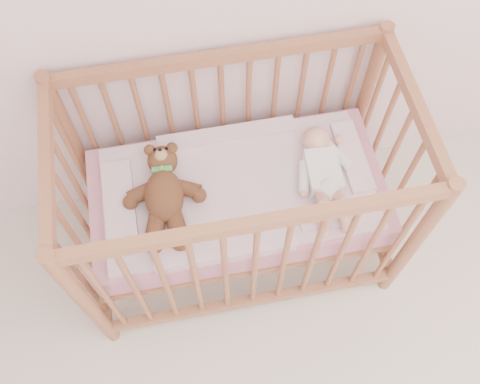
{
  "coord_description": "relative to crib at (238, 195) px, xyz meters",
  "views": [
    {
      "loc": [
        -0.44,
        0.56,
        2.49
      ],
      "look_at": [
        -0.25,
        1.55,
        0.62
      ],
      "focal_mm": 40.0,
      "sensor_mm": 36.0,
      "label": 1
    }
  ],
  "objects": [
    {
      "name": "crib",
      "position": [
        0.0,
        0.0,
        0.0
      ],
      "size": [
        1.36,
        0.76,
        1.0
      ],
      "primitive_type": null,
      "color": "#AD6D49",
      "rests_on": "floor"
    },
    {
      "name": "mattress",
      "position": [
        0.0,
        0.0,
        -0.01
      ],
      "size": [
        1.22,
        0.62,
        0.13
      ],
      "primitive_type": "cube",
      "color": "pink",
      "rests_on": "crib"
    },
    {
      "name": "blanket",
      "position": [
        0.0,
        0.0,
        0.06
      ],
      "size": [
        1.1,
        0.58,
        0.06
      ],
      "primitive_type": null,
      "color": "pink",
      "rests_on": "mattress"
    },
    {
      "name": "baby",
      "position": [
        0.35,
        -0.02,
        0.14
      ],
      "size": [
        0.27,
        0.52,
        0.12
      ],
      "primitive_type": null,
      "rotation": [
        0.0,
        0.0,
        -0.06
      ],
      "color": "white",
      "rests_on": "blanket"
    },
    {
      "name": "teddy_bear",
      "position": [
        -0.3,
        -0.02,
        0.15
      ],
      "size": [
        0.38,
        0.51,
        0.14
      ],
      "primitive_type": null,
      "rotation": [
        0.0,
        0.0,
        -0.08
      ],
      "color": "brown",
      "rests_on": "blanket"
    }
  ]
}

